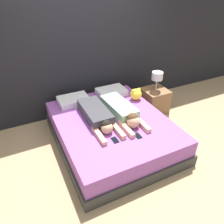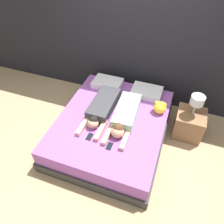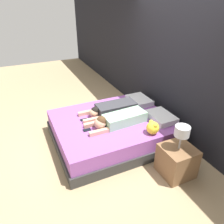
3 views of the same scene
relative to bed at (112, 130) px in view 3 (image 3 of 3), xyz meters
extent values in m
plane|color=#9E8460|center=(0.00, 0.00, -0.22)|extent=(12.00, 12.00, 0.00)
cube|color=black|center=(0.00, 1.21, 1.08)|extent=(12.00, 0.06, 2.60)
cube|color=#2D2D2D|center=(0.00, 0.00, -0.13)|extent=(1.77, 2.13, 0.19)
cube|color=#8C4C9E|center=(0.00, 0.00, 0.10)|extent=(1.71, 2.07, 0.26)
cube|color=silver|center=(-0.38, 0.81, 0.28)|extent=(0.54, 0.39, 0.11)
cube|color=silver|center=(0.38, 0.81, 0.28)|extent=(0.54, 0.39, 0.11)
cube|color=#333338|center=(-0.22, 0.19, 0.32)|extent=(0.36, 0.77, 0.18)
sphere|color=tan|center=(-0.22, -0.27, 0.32)|extent=(0.18, 0.18, 0.18)
sphere|color=black|center=(-0.22, -0.25, 0.36)|extent=(0.15, 0.15, 0.15)
cube|color=tan|center=(-0.36, -0.32, 0.26)|extent=(0.07, 0.42, 0.07)
cube|color=tan|center=(-0.07, -0.32, 0.26)|extent=(0.07, 0.42, 0.07)
cube|color=#8CBF99|center=(0.20, 0.15, 0.32)|extent=(0.37, 0.78, 0.18)
sphere|color=tan|center=(0.20, -0.32, 0.33)|extent=(0.20, 0.20, 0.20)
sphere|color=#4C331E|center=(0.20, -0.29, 0.38)|extent=(0.17, 0.17, 0.17)
cube|color=tan|center=(0.06, -0.35, 0.26)|extent=(0.07, 0.42, 0.07)
cube|color=tan|center=(0.34, -0.35, 0.26)|extent=(0.07, 0.42, 0.07)
cube|color=black|center=(-0.19, -0.48, 0.23)|extent=(0.08, 0.14, 0.01)
cube|color=black|center=(-0.19, -0.48, 0.24)|extent=(0.07, 0.12, 0.00)
cube|color=black|center=(0.15, -0.54, 0.23)|extent=(0.08, 0.14, 0.01)
cube|color=black|center=(0.15, -0.54, 0.24)|extent=(0.07, 0.12, 0.00)
sphere|color=yellow|center=(0.70, 0.41, 0.34)|extent=(0.21, 0.21, 0.21)
sphere|color=yellow|center=(0.64, 0.41, 0.42)|extent=(0.07, 0.07, 0.07)
sphere|color=yellow|center=(0.75, 0.41, 0.42)|extent=(0.07, 0.07, 0.07)
cube|color=brown|center=(1.23, 0.52, 0.02)|extent=(0.47, 0.47, 0.49)
cylinder|color=#999999|center=(1.23, 0.52, 0.38)|extent=(0.03, 0.03, 0.23)
cylinder|color=#B2B2B7|center=(1.23, 0.52, 0.56)|extent=(0.22, 0.22, 0.15)
camera|label=1|loc=(-1.28, -2.61, 2.23)|focal=35.00mm
camera|label=2|loc=(0.84, -2.34, 2.81)|focal=35.00mm
camera|label=3|loc=(3.14, -1.45, 2.28)|focal=35.00mm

